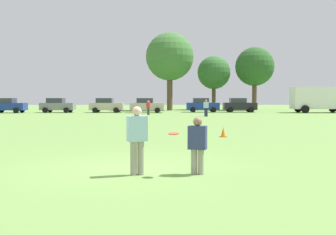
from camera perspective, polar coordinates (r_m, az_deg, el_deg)
The scene contains 17 objects.
ground_plane at distance 11.14m, azimuth -5.39°, elevation -7.17°, with size 177.75×177.75×0.00m, color #6B9347.
player_thrower at distance 10.05m, azimuth -4.40°, elevation -2.70°, with size 0.54×0.41×1.71m.
player_defender at distance 10.15m, azimuth 4.19°, elevation -3.57°, with size 0.51×0.38×1.45m.
frisbee at distance 9.87m, azimuth 0.80°, elevation -2.27°, with size 0.27×0.27×0.06m.
traffic_cone at distance 19.82m, azimuth 7.84°, elevation -2.08°, with size 0.32×0.32×0.48m.
parked_car_near_left at distance 53.37m, azimuth -21.73°, elevation 1.61°, with size 4.25×2.31×1.82m.
parked_car_mid_left at distance 52.34m, azimuth -15.41°, elevation 1.69°, with size 4.25×2.31×1.82m.
parked_car_center at distance 51.16m, azimuth -8.74°, elevation 1.74°, with size 4.25×2.31×1.82m.
parked_car_mid_right at distance 50.00m, azimuth -3.04°, elevation 1.74°, with size 4.25×2.31×1.82m.
parked_car_near_right at distance 51.97m, azimuth 4.88°, elevation 1.78°, with size 4.25×2.31×1.82m.
parked_car_far_right at distance 52.53m, azimuth 10.07°, elevation 1.75°, with size 4.25×2.31×1.82m.
box_truck at distance 53.73m, azimuth 21.31°, elevation 2.51°, with size 8.57×3.18×3.18m.
bystander_sideline_watcher at distance 43.95m, azimuth -2.80°, elevation 1.52°, with size 0.49×0.41×1.56m.
bystander_far_jogger at distance 40.39m, azimuth 5.41°, elevation 1.48°, with size 0.50×0.35×1.68m.
tree_east_oak at distance 58.97m, azimuth 0.25°, elevation 8.58°, with size 6.95×6.95×11.30m.
tree_far_east_pine at distance 62.72m, azimuth 6.52°, elevation 6.31°, with size 5.08×5.08×8.26m.
tree_far_west_pine at distance 61.84m, azimuth 12.18°, elevation 7.03°, with size 5.78×5.78×9.39m.
Camera 1 is at (0.81, -10.94, 1.95)m, focal length 43.01 mm.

